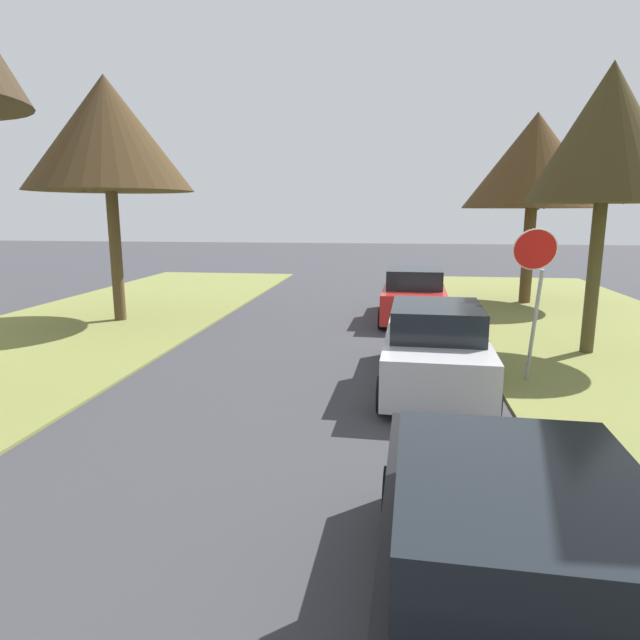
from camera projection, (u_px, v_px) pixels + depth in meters
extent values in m
cylinder|color=#9EA0A5|center=(534.00, 327.00, 10.02)|extent=(0.07, 0.60, 2.20)
cylinder|color=white|center=(535.00, 249.00, 10.08)|extent=(0.81, 0.23, 0.79)
cylinder|color=red|center=(535.00, 249.00, 10.08)|extent=(0.77, 0.23, 0.75)
cylinder|color=#494223|center=(593.00, 279.00, 12.21)|extent=(0.29, 0.29, 3.38)
cone|color=#3A3219|center=(608.00, 133.00, 11.59)|extent=(3.26, 3.26, 2.94)
cylinder|color=#494223|center=(612.00, 172.00, 11.41)|extent=(0.83, 0.24, 1.31)
cylinder|color=#494223|center=(603.00, 175.00, 12.13)|extent=(0.95, 0.42, 1.32)
cylinder|color=brown|center=(528.00, 256.00, 19.13)|extent=(0.40, 0.40, 3.32)
cone|color=#453019|center=(535.00, 161.00, 18.50)|extent=(4.77, 4.77, 3.19)
cylinder|color=brown|center=(547.00, 196.00, 18.83)|extent=(0.54, 1.21, 0.95)
cylinder|color=brown|center=(542.00, 197.00, 19.00)|extent=(0.86, 1.02, 0.91)
cylinder|color=brown|center=(534.00, 184.00, 18.24)|extent=(1.05, 0.33, 1.66)
cylinder|color=#4D3D24|center=(116.00, 257.00, 15.94)|extent=(0.34, 0.34, 3.78)
cone|color=#3E2D19|center=(107.00, 133.00, 15.26)|extent=(4.69, 4.69, 3.17)
cylinder|color=#4D3D24|center=(92.00, 161.00, 15.46)|extent=(0.18, 1.15, 1.77)
cylinder|color=#4D3D24|center=(91.00, 175.00, 15.23)|extent=(0.81, 1.00, 0.98)
cylinder|color=#4D3D24|center=(89.00, 177.00, 15.42)|extent=(0.46, 1.26, 0.90)
cube|color=black|center=(506.00, 586.00, 3.89)|extent=(1.98, 4.46, 0.85)
cube|color=black|center=(519.00, 513.00, 3.54)|extent=(1.67, 2.08, 0.56)
cylinder|color=black|center=(393.00, 496.00, 5.69)|extent=(0.22, 0.61, 0.60)
cylinder|color=black|center=(568.00, 511.00, 5.40)|extent=(0.22, 0.61, 0.60)
cube|color=#BCBCC1|center=(434.00, 354.00, 10.25)|extent=(1.98, 4.46, 0.85)
cube|color=black|center=(436.00, 320.00, 9.90)|extent=(1.67, 2.08, 0.56)
cylinder|color=black|center=(391.00, 346.00, 12.04)|extent=(0.22, 0.61, 0.60)
cylinder|color=black|center=(472.00, 349.00, 11.75)|extent=(0.22, 0.61, 0.60)
cylinder|color=black|center=(383.00, 394.00, 8.85)|extent=(0.22, 0.61, 0.60)
cylinder|color=black|center=(493.00, 400.00, 8.56)|extent=(0.22, 0.61, 0.60)
cube|color=red|center=(414.00, 300.00, 16.60)|extent=(1.98, 4.46, 0.85)
cube|color=black|center=(414.00, 278.00, 16.25)|extent=(1.67, 2.08, 0.56)
cylinder|color=black|center=(388.00, 300.00, 18.40)|extent=(0.22, 0.61, 0.60)
cylinder|color=black|center=(440.00, 301.00, 18.11)|extent=(0.22, 0.61, 0.60)
cylinder|color=black|center=(382.00, 318.00, 15.21)|extent=(0.22, 0.61, 0.60)
cylinder|color=black|center=(445.00, 320.00, 14.92)|extent=(0.22, 0.61, 0.60)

